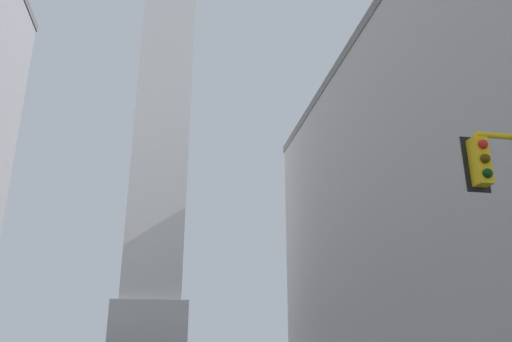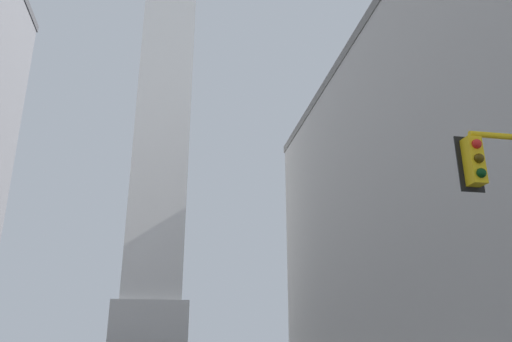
% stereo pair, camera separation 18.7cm
% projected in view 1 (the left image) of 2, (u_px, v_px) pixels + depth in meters
% --- Properties ---
extents(building_right, '(18.84, 56.33, 27.04)m').
position_uv_depth(building_right, '(491.00, 183.00, 37.96)').
color(building_right, '#B2AFAA').
rests_on(building_right, ground_plane).
extents(obelisk, '(8.95, 8.95, 77.83)m').
position_uv_depth(obelisk, '(165.00, 83.00, 71.30)').
color(obelisk, silver).
rests_on(obelisk, ground_plane).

